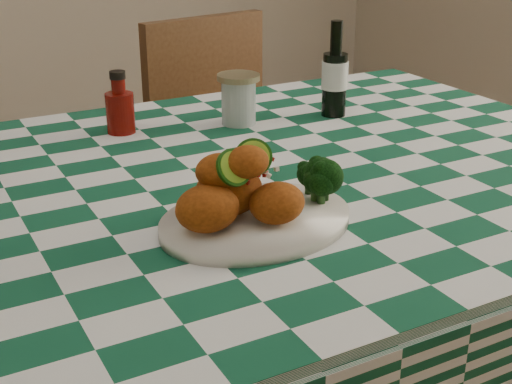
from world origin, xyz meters
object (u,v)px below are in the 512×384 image
mason_jar (239,99)px  plate (256,221)px  fried_chicken_pile (244,183)px  dining_table (210,371)px  beer_bottle (335,69)px  ketchup_bottle (120,102)px  wooden_chair_right (244,179)px

mason_jar → plate: bearing=-114.3°
fried_chicken_pile → mason_jar: fried_chicken_pile is taller
dining_table → plate: 0.45m
dining_table → plate: bearing=-92.6°
beer_bottle → mason_jar: bearing=168.6°
beer_bottle → ketchup_bottle: bearing=167.0°
ketchup_bottle → beer_bottle: bearing=-13.0°
plate → wooden_chair_right: (0.46, 0.92, -0.34)m
fried_chicken_pile → beer_bottle: size_ratio=0.83×
dining_table → wooden_chair_right: 0.85m
fried_chicken_pile → ketchup_bottle: 0.53m
dining_table → fried_chicken_pile: size_ratio=9.66×
plate → mason_jar: 0.51m
dining_table → mason_jar: size_ratio=15.58×
mason_jar → beer_bottle: size_ratio=0.52×
plate → fried_chicken_pile: fried_chicken_pile is taller
ketchup_bottle → mason_jar: (0.24, -0.06, -0.01)m
plate → beer_bottle: bearing=45.0°
ketchup_bottle → plate: bearing=-86.9°
fried_chicken_pile → dining_table: bearing=81.9°
fried_chicken_pile → plate: bearing=0.0°
dining_table → fried_chicken_pile: (-0.03, -0.20, 0.47)m
dining_table → mason_jar: 0.56m
beer_bottle → wooden_chair_right: (0.03, 0.50, -0.44)m
mason_jar → wooden_chair_right: 0.64m
dining_table → fried_chicken_pile: 0.51m
ketchup_bottle → wooden_chair_right: size_ratio=0.14×
fried_chicken_pile → wooden_chair_right: fried_chicken_pile is taller
mason_jar → wooden_chair_right: wooden_chair_right is taller
dining_table → ketchup_bottle: 0.56m
fried_chicken_pile → mason_jar: size_ratio=1.61×
ketchup_bottle → beer_bottle: size_ratio=0.62×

